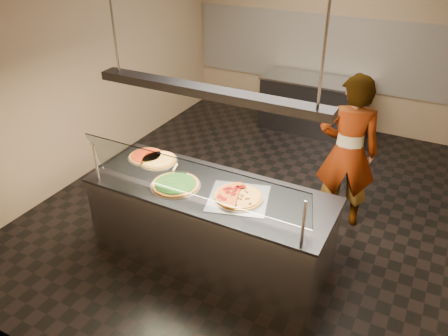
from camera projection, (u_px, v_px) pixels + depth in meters
The scene contains 19 objects.
ground at pixel (254, 202), 5.84m from camera, with size 5.00×6.00×0.02m, color black.
wall_back at pixel (330, 39), 7.39m from camera, with size 5.00×0.02×3.00m, color #997C63.
wall_front at pixel (67, 244), 2.77m from camera, with size 5.00×0.02×3.00m, color #997C63.
wall_left at pixel (94, 65), 6.09m from camera, with size 0.02×6.00×3.00m, color #997C63.
tile_band at pixel (328, 51), 7.46m from camera, with size 4.90×0.02×1.20m, color silver.
serving_counter at pixel (211, 225), 4.63m from camera, with size 2.54×0.94×0.93m.
sneeze_guard at pixel (191, 179), 3.98m from camera, with size 2.30×0.18×0.54m.
perforated_tray at pixel (239, 198), 4.23m from camera, with size 0.70×0.70×0.01m.
half_pizza_pepperoni at pixel (228, 192), 4.27m from camera, with size 0.36×0.52×0.05m.
half_pizza_sausage at pixel (249, 199), 4.18m from camera, with size 0.36×0.52×0.04m.
pizza_spinach at pixel (176, 184), 4.43m from camera, with size 0.51×0.51×0.03m.
pizza_cheese at pixel (158, 160), 4.88m from camera, with size 0.43×0.43×0.03m.
pizza_tomato at pixel (146, 156), 4.96m from camera, with size 0.41×0.41×0.03m.
pizza_spatula at pixel (178, 170), 4.66m from camera, with size 0.23×0.22×0.02m.
prep_table at pixel (314, 105), 7.57m from camera, with size 1.79×0.74×0.93m.
worker at pixel (348, 153), 5.02m from camera, with size 0.69×0.45×1.89m, color #3C3743.
heat_lamp_housing at pixel (208, 92), 3.88m from camera, with size 2.30×0.18×0.08m, color #2E2E32.
lamp_rod_left at pixel (112, 18), 4.01m from camera, with size 0.02×0.02×1.01m, color #B7B7BC.
lamp_rod_right at pixel (325, 44), 3.21m from camera, with size 0.02×0.02×1.01m, color #B7B7BC.
Camera 1 is at (1.89, -4.45, 3.31)m, focal length 35.00 mm.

